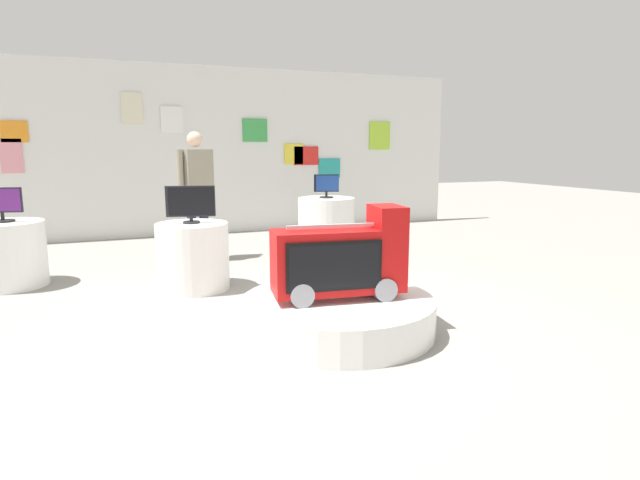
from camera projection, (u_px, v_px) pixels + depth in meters
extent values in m
plane|color=gray|center=(287.00, 328.00, 4.43)|extent=(30.00, 30.00, 0.00)
cube|color=silver|center=(190.00, 151.00, 8.97)|extent=(10.00, 0.10, 2.86)
cube|color=orange|center=(14.00, 131.00, 7.91)|extent=(0.37, 0.02, 0.32)
cube|color=white|center=(172.00, 120.00, 8.72)|extent=(0.36, 0.02, 0.43)
cube|color=#9ECC33|center=(380.00, 136.00, 10.17)|extent=(0.44, 0.02, 0.53)
cube|color=beige|center=(132.00, 108.00, 8.46)|extent=(0.33, 0.02, 0.50)
cube|color=yellow|center=(294.00, 154.00, 9.59)|extent=(0.36, 0.02, 0.37)
cube|color=green|center=(255.00, 130.00, 9.26)|extent=(0.44, 0.02, 0.40)
cube|color=pink|center=(11.00, 156.00, 7.95)|extent=(0.30, 0.02, 0.52)
cube|color=teal|center=(329.00, 168.00, 9.90)|extent=(0.43, 0.02, 0.36)
cube|color=red|center=(306.00, 156.00, 9.69)|extent=(0.47, 0.02, 0.34)
cylinder|color=white|center=(338.00, 315.00, 4.32)|extent=(1.58, 1.58, 0.29)
cylinder|color=gray|center=(297.00, 289.00, 4.20)|extent=(0.24, 0.45, 0.19)
cylinder|color=gray|center=(377.00, 284.00, 4.36)|extent=(0.24, 0.45, 0.19)
cube|color=#B70F0F|center=(338.00, 261.00, 4.24)|extent=(1.10, 0.51, 0.51)
cube|color=#B70F0F|center=(387.00, 217.00, 4.28)|extent=(0.28, 0.40, 0.18)
cube|color=black|center=(335.00, 266.00, 4.03)|extent=(0.76, 0.11, 0.39)
cube|color=black|center=(335.00, 266.00, 4.03)|extent=(0.72, 0.12, 0.35)
cube|color=#B2B2B7|center=(338.00, 226.00, 4.19)|extent=(0.84, 0.14, 0.02)
cylinder|color=white|center=(193.00, 256.00, 5.60)|extent=(0.76, 0.76, 0.71)
cylinder|color=black|center=(191.00, 222.00, 5.54)|extent=(0.18, 0.18, 0.02)
cylinder|color=black|center=(191.00, 219.00, 5.53)|extent=(0.04, 0.04, 0.05)
cube|color=black|center=(191.00, 201.00, 5.50)|extent=(0.50, 0.15, 0.32)
cube|color=black|center=(191.00, 201.00, 5.48)|extent=(0.46, 0.12, 0.29)
cylinder|color=white|center=(7.00, 254.00, 5.70)|extent=(0.80, 0.80, 0.71)
cylinder|color=black|center=(3.00, 221.00, 5.64)|extent=(0.23, 0.23, 0.02)
cylinder|color=black|center=(3.00, 216.00, 5.63)|extent=(0.04, 0.04, 0.08)
cube|color=black|center=(1.00, 200.00, 5.60)|extent=(0.42, 0.14, 0.27)
cube|color=#561E6B|center=(1.00, 200.00, 5.58)|extent=(0.38, 0.11, 0.24)
cylinder|color=white|center=(326.00, 220.00, 8.38)|extent=(0.90, 0.90, 0.71)
cylinder|color=black|center=(326.00, 197.00, 8.31)|extent=(0.21, 0.21, 0.02)
cylinder|color=black|center=(326.00, 194.00, 8.31)|extent=(0.04, 0.04, 0.08)
cube|color=black|center=(326.00, 183.00, 8.28)|extent=(0.38, 0.15, 0.27)
cube|color=navy|center=(327.00, 183.00, 8.26)|extent=(0.35, 0.12, 0.24)
cylinder|color=#1E233F|center=(204.00, 228.00, 7.12)|extent=(0.12, 0.12, 0.85)
cylinder|color=#1E233F|center=(192.00, 230.00, 6.97)|extent=(0.12, 0.12, 0.85)
cube|color=gray|center=(196.00, 173.00, 6.92)|extent=(0.43, 0.35, 0.62)
sphere|color=beige|center=(195.00, 139.00, 6.84)|extent=(0.20, 0.20, 0.20)
cylinder|color=gray|center=(211.00, 170.00, 7.09)|extent=(0.08, 0.08, 0.56)
cylinder|color=gray|center=(180.00, 172.00, 6.73)|extent=(0.08, 0.08, 0.56)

